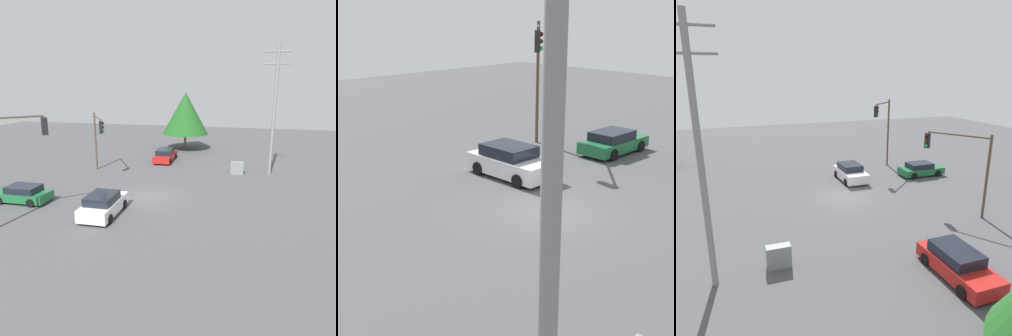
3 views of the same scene
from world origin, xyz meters
The scene contains 5 objects.
ground_plane centered at (0.00, 0.00, 0.00)m, with size 80.00×80.00×0.00m, color #4C4C4F.
sedan_white centered at (2.01, 3.94, 0.70)m, with size 2.07×4.19×1.48m.
sedan_green centered at (8.75, 2.97, 0.60)m, with size 4.10×1.94×1.24m.
traffic_signal_main centered at (6.52, 6.50, 4.62)m, with size 2.82×2.56×6.81m.
utility_pole_tall centered at (-9.36, -8.25, 6.10)m, with size 2.20×0.28×11.59m.
Camera 2 is at (-13.99, -12.20, 7.53)m, focal length 55.00 mm.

